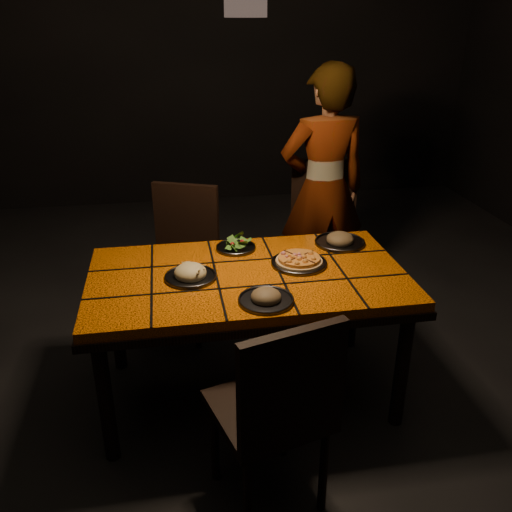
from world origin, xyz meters
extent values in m
cube|color=black|center=(0.00, 0.00, -0.02)|extent=(6.00, 7.00, 0.04)
cube|color=black|center=(0.00, 3.50, 1.50)|extent=(6.00, 0.04, 3.00)
cube|color=orange|center=(0.00, 0.00, 0.72)|extent=(1.60, 0.90, 0.05)
cube|color=black|center=(0.00, 0.00, 0.68)|extent=(1.62, 0.92, 0.04)
cylinder|color=black|center=(-0.72, -0.37, 0.33)|extent=(0.07, 0.07, 0.66)
cylinder|color=black|center=(0.72, -0.37, 0.33)|extent=(0.07, 0.07, 0.66)
cylinder|color=black|center=(-0.72, 0.37, 0.33)|extent=(0.07, 0.07, 0.66)
cylinder|color=black|center=(0.72, 0.37, 0.33)|extent=(0.07, 0.07, 0.66)
cube|color=black|center=(-0.03, -0.71, 0.46)|extent=(0.53, 0.53, 0.04)
cube|color=black|center=(0.03, -0.89, 0.72)|extent=(0.43, 0.16, 0.47)
cylinder|color=black|center=(0.09, -0.49, 0.22)|extent=(0.04, 0.04, 0.44)
cylinder|color=black|center=(-0.24, -0.58, 0.22)|extent=(0.04, 0.04, 0.44)
cylinder|color=black|center=(0.19, -0.83, 0.22)|extent=(0.04, 0.04, 0.44)
cylinder|color=black|center=(-0.15, -0.92, 0.22)|extent=(0.04, 0.04, 0.44)
cube|color=black|center=(-0.34, 0.73, 0.47)|extent=(0.57, 0.57, 0.04)
cube|color=black|center=(-0.26, 0.91, 0.72)|extent=(0.42, 0.20, 0.48)
cylinder|color=black|center=(-0.57, 0.63, 0.22)|extent=(0.04, 0.04, 0.44)
cylinder|color=black|center=(-0.24, 0.50, 0.22)|extent=(0.04, 0.04, 0.44)
cylinder|color=black|center=(-0.43, 0.96, 0.22)|extent=(0.04, 0.04, 0.44)
cylinder|color=black|center=(-0.11, 0.82, 0.22)|extent=(0.04, 0.04, 0.44)
cube|color=black|center=(0.68, 0.92, 0.50)|extent=(0.56, 0.56, 0.04)
cube|color=black|center=(0.73, 1.12, 0.77)|extent=(0.46, 0.15, 0.51)
cylinder|color=black|center=(0.45, 0.77, 0.24)|extent=(0.04, 0.04, 0.47)
cylinder|color=black|center=(0.82, 0.69, 0.24)|extent=(0.04, 0.04, 0.47)
cylinder|color=black|center=(0.54, 1.14, 0.24)|extent=(0.04, 0.04, 0.47)
cylinder|color=black|center=(0.90, 1.06, 0.24)|extent=(0.04, 0.04, 0.47)
imported|color=brown|center=(0.68, 1.00, 0.84)|extent=(0.64, 0.45, 1.69)
cylinder|color=black|center=(0.00, 0.00, 2.00)|extent=(0.18, 0.18, 0.12)
cylinder|color=#3A393E|center=(0.28, 0.05, 0.76)|extent=(0.29, 0.29, 0.01)
torus|color=#3A393E|center=(0.28, 0.05, 0.76)|extent=(0.29, 0.29, 0.01)
cylinder|color=tan|center=(0.28, 0.05, 0.77)|extent=(0.34, 0.34, 0.01)
cylinder|color=orange|center=(0.28, 0.05, 0.78)|extent=(0.30, 0.30, 0.02)
cylinder|color=#3A393E|center=(-0.29, -0.01, 0.76)|extent=(0.26, 0.26, 0.01)
torus|color=#3A393E|center=(-0.29, -0.01, 0.76)|extent=(0.26, 0.26, 0.01)
ellipsoid|color=#C8B484|center=(-0.29, -0.01, 0.78)|extent=(0.15, 0.15, 0.08)
cylinder|color=#3A393E|center=(-0.02, 0.31, 0.76)|extent=(0.22, 0.22, 0.01)
torus|color=#3A393E|center=(-0.02, 0.31, 0.76)|extent=(0.22, 0.22, 0.01)
cylinder|color=#3A393E|center=(0.04, -0.31, 0.76)|extent=(0.26, 0.26, 0.01)
torus|color=#3A393E|center=(0.04, -0.31, 0.76)|extent=(0.26, 0.26, 0.01)
ellipsoid|color=brown|center=(0.04, -0.31, 0.78)|extent=(0.15, 0.15, 0.08)
cylinder|color=#3A393E|center=(0.58, 0.29, 0.76)|extent=(0.28, 0.28, 0.01)
torus|color=#3A393E|center=(0.58, 0.29, 0.76)|extent=(0.29, 0.29, 0.01)
ellipsoid|color=brown|center=(0.58, 0.29, 0.79)|extent=(0.17, 0.17, 0.09)
camera|label=1|loc=(-0.37, -2.44, 1.96)|focal=38.00mm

